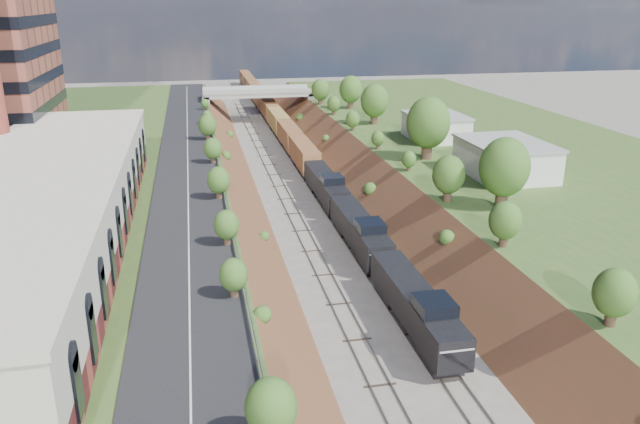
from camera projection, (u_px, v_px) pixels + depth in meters
platform_left at (43, 202)px, 76.01m from camera, size 44.00×180.00×5.00m
platform_right at (537, 174)px, 88.51m from camera, size 44.00×180.00×5.00m
embankment_left at (226, 210)px, 80.99m from camera, size 10.00×180.00×10.00m
embankment_right at (388, 200)px, 85.15m from camera, size 10.00×180.00×10.00m
rail_left_track at (290, 205)px, 82.55m from camera, size 1.58×180.00×0.18m
rail_right_track at (328, 203)px, 83.53m from camera, size 1.58×180.00×0.18m
road at (188, 175)px, 78.50m from camera, size 8.00×180.00×0.10m
guardrail at (221, 169)px, 78.93m from camera, size 0.10×171.00×0.70m
commercial_building at (41, 209)px, 54.62m from camera, size 14.30×62.30×7.00m
overpass at (258, 99)px, 138.97m from camera, size 24.50×8.30×7.40m
white_building_near at (505, 160)px, 77.84m from camera, size 9.00×12.00×4.00m
white_building_far at (436, 128)px, 98.21m from camera, size 8.00×10.00×3.60m
tree_right_large at (504, 168)px, 64.71m from camera, size 5.25×5.25×7.61m
tree_left_crest at (244, 299)px, 41.47m from camera, size 2.45×2.45×3.55m
freight_train at (278, 121)px, 127.01m from camera, size 2.80×173.65×4.55m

